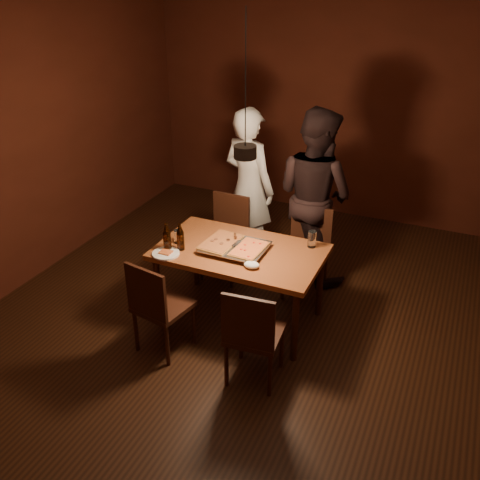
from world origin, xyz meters
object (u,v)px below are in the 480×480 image
at_px(chair_near_left, 156,301).
at_px(chair_near_right, 252,329).
at_px(beer_bottle_a, 167,237).
at_px(pendant_lamp, 245,151).
at_px(chair_far_right, 308,244).
at_px(plate_slice, 166,253).
at_px(beer_bottle_b, 180,237).
at_px(diner_dark, 314,195).
at_px(chair_far_left, 227,229).
at_px(dining_table, 240,257).
at_px(pizza_tray, 236,248).
at_px(diner_white, 249,188).

height_order(chair_near_left, chair_near_right, same).
relative_size(beer_bottle_a, pendant_lamp, 0.24).
xyz_separation_m(chair_far_right, plate_slice, (-0.99, -1.10, 0.22)).
bearing_deg(chair_far_right, beer_bottle_b, 42.15).
bearing_deg(diner_dark, chair_near_right, 117.90).
height_order(chair_near_left, plate_slice, chair_near_left).
distance_m(chair_far_right, beer_bottle_a, 1.48).
distance_m(chair_far_left, beer_bottle_b, 1.00).
bearing_deg(beer_bottle_a, diner_dark, 55.44).
height_order(beer_bottle_a, plate_slice, beer_bottle_a).
bearing_deg(beer_bottle_b, chair_near_right, -31.26).
bearing_deg(chair_far_right, dining_table, 56.45).
bearing_deg(chair_far_right, chair_far_left, -2.83).
relative_size(chair_near_right, beer_bottle_b, 1.89).
bearing_deg(chair_far_left, chair_near_right, 123.17).
relative_size(chair_far_left, chair_near_left, 1.00).
xyz_separation_m(chair_far_right, pizza_tray, (-0.45, -0.79, 0.24)).
bearing_deg(chair_far_left, diner_dark, -153.76).
xyz_separation_m(dining_table, plate_slice, (-0.57, -0.35, 0.08)).
xyz_separation_m(chair_far_right, diner_dark, (-0.07, 0.35, 0.38)).
relative_size(chair_near_right, plate_slice, 1.98).
xyz_separation_m(chair_far_left, chair_near_left, (0.03, -1.48, 0.00)).
xyz_separation_m(dining_table, beer_bottle_a, (-0.60, -0.27, 0.21)).
relative_size(pizza_tray, beer_bottle_b, 2.14).
xyz_separation_m(chair_near_left, beer_bottle_a, (-0.15, 0.48, 0.35)).
height_order(diner_dark, pendant_lamp, pendant_lamp).
height_order(beer_bottle_a, diner_dark, diner_dark).
distance_m(dining_table, chair_near_right, 0.91).
distance_m(chair_near_left, beer_bottle_b, 0.64).
height_order(plate_slice, diner_white, diner_white).
height_order(chair_near_right, beer_bottle_a, beer_bottle_a).
xyz_separation_m(chair_near_right, pendant_lamp, (-0.32, 0.59, 1.22)).
relative_size(beer_bottle_b, plate_slice, 1.05).
bearing_deg(chair_near_right, chair_near_left, 172.61).
bearing_deg(diner_white, chair_far_right, 174.52).
height_order(chair_far_right, beer_bottle_a, beer_bottle_a).
height_order(chair_far_right, pizza_tray, chair_far_right).
xyz_separation_m(beer_bottle_b, diner_dark, (0.84, 1.32, 0.04)).
bearing_deg(plate_slice, diner_white, 82.79).
bearing_deg(beer_bottle_a, plate_slice, -71.69).
distance_m(chair_near_left, diner_dark, 2.05).
distance_m(beer_bottle_b, diner_white, 1.32).
relative_size(chair_far_left, diner_white, 0.27).
relative_size(chair_near_left, beer_bottle_b, 1.89).
height_order(beer_bottle_b, diner_dark, diner_dark).
bearing_deg(plate_slice, chair_near_right, -23.14).
bearing_deg(beer_bottle_a, chair_near_right, -26.17).
bearing_deg(plate_slice, diner_dark, 57.62).
bearing_deg(beer_bottle_a, dining_table, 24.26).
bearing_deg(diner_white, diner_dark, -161.90).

